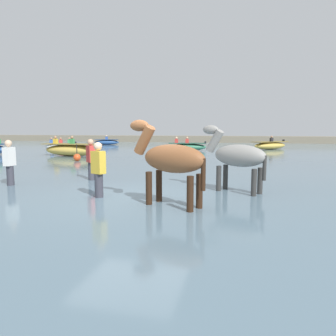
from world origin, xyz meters
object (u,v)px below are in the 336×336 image
object	(u,v)px
boat_distant_west	(72,150)
person_wading_close	(91,163)
boat_near_port	(270,145)
person_wading_mid	(10,166)
boat_far_inshore	(61,146)
horse_lead_chestnut	(170,161)
horse_trailing_grey	(237,157)
boat_mid_channel	(107,142)
person_onlooker_right	(99,174)
channel_buoy	(77,157)
boat_far_offshore	(187,147)

from	to	relation	value
boat_distant_west	person_wading_close	bearing A→B (deg)	-56.03
boat_near_port	person_wading_mid	size ratio (longest dim) A/B	1.97
boat_near_port	boat_far_inshore	world-z (taller)	boat_near_port
horse_lead_chestnut	horse_trailing_grey	xyz separation A→B (m)	(1.34, 1.84, -0.06)
horse_lead_chestnut	person_wading_close	bearing A→B (deg)	139.84
boat_mid_channel	person_onlooker_right	world-z (taller)	person_onlooker_right
horse_lead_chestnut	person_wading_mid	world-z (taller)	horse_lead_chestnut
person_wading_mid	boat_distant_west	bearing A→B (deg)	110.85
boat_near_port	boat_far_inshore	distance (m)	17.22
horse_trailing_grey	person_onlooker_right	bearing A→B (deg)	-155.98
boat_near_port	boat_distant_west	xyz separation A→B (m)	(-12.50, -9.63, 0.06)
boat_mid_channel	person_wading_mid	distance (m)	24.50
person_wading_close	horse_lead_chestnut	bearing A→B (deg)	-40.16
boat_distant_west	channel_buoy	world-z (taller)	boat_distant_west
boat_far_offshore	boat_far_inshore	bearing A→B (deg)	-175.06
horse_lead_chestnut	channel_buoy	size ratio (longest dim) A/B	2.49
boat_near_port	boat_far_offshore	world-z (taller)	boat_near_port
horse_lead_chestnut	person_onlooker_right	world-z (taller)	horse_lead_chestnut
horse_lead_chestnut	person_wading_close	size ratio (longest dim) A/B	1.32
boat_distant_west	boat_far_inshore	world-z (taller)	boat_distant_west
boat_far_inshore	person_wading_mid	bearing A→B (deg)	-62.46
horse_trailing_grey	channel_buoy	world-z (taller)	horse_trailing_grey
person_wading_mid	boat_near_port	bearing A→B (deg)	65.37
boat_distant_west	boat_far_inshore	bearing A→B (deg)	127.50
person_onlooker_right	boat_mid_channel	bearing A→B (deg)	114.03
horse_trailing_grey	boat_far_offshore	bearing A→B (deg)	104.50
boat_far_inshore	boat_mid_channel	distance (m)	8.19
boat_far_inshore	channel_buoy	size ratio (longest dim) A/B	3.01
horse_trailing_grey	boat_far_inshore	size ratio (longest dim) A/B	0.79
boat_mid_channel	channel_buoy	xyz separation A→B (m)	(5.79, -16.42, -0.09)
horse_lead_chestnut	boat_far_inshore	xyz separation A→B (m)	(-12.99, 16.44, -0.69)
horse_trailing_grey	boat_near_port	world-z (taller)	horse_trailing_grey
boat_distant_west	boat_mid_channel	xyz separation A→B (m)	(-3.88, 13.68, -0.10)
horse_lead_chestnut	boat_distant_west	size ratio (longest dim) A/B	0.56
boat_distant_west	boat_far_offshore	distance (m)	8.84
boat_mid_channel	boat_far_offshore	size ratio (longest dim) A/B	0.89
boat_distant_west	horse_trailing_grey	bearing A→B (deg)	-41.97
boat_far_offshore	channel_buoy	world-z (taller)	boat_far_offshore
horse_trailing_grey	boat_near_port	distance (m)	18.89
person_wading_mid	person_wading_close	size ratio (longest dim) A/B	1.00
boat_near_port	boat_far_offshore	xyz separation A→B (m)	(-6.39, -3.24, -0.02)
boat_far_offshore	person_onlooker_right	bearing A→B (deg)	-87.28
boat_far_inshore	boat_mid_channel	bearing A→B (deg)	87.62
boat_distant_west	boat_far_inshore	xyz separation A→B (m)	(-4.22, 5.50, -0.11)
boat_far_inshore	person_wading_mid	distance (m)	17.06
boat_far_offshore	boat_mid_channel	bearing A→B (deg)	143.87
horse_lead_chestnut	channel_buoy	xyz separation A→B (m)	(-6.86, 8.20, -0.77)
horse_trailing_grey	boat_distant_west	distance (m)	13.62
horse_lead_chestnut	boat_near_port	bearing A→B (deg)	79.74
boat_distant_west	channel_buoy	xyz separation A→B (m)	(1.92, -2.74, -0.19)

